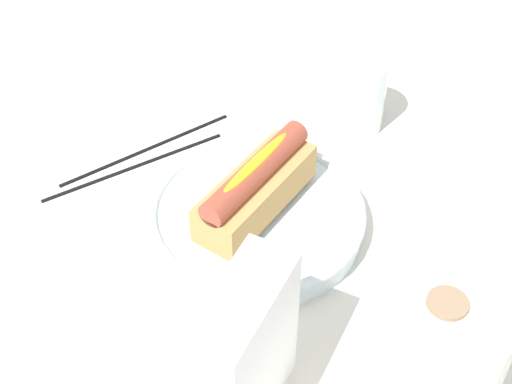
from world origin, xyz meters
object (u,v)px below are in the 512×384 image
Objects in this scene: hotdog_front at (256,186)px; chopstick_near at (135,166)px; serving_bowl at (256,216)px; napkin_box at (243,356)px; water_glass at (356,97)px; paper_towel_roll at (432,356)px; chopstick_far at (147,148)px.

hotdog_front is 0.70× the size of chopstick_near.
hotdog_front is (0.00, 0.00, 0.04)m from serving_bowl.
napkin_box reaches higher than chopstick_near.
water_glass is (-0.21, -0.02, -0.02)m from hotdog_front.
napkin_box reaches higher than water_glass.
serving_bowl is 0.25m from paper_towel_roll.
paper_towel_roll is at bearing 44.22° from water_glass.
napkin_box is at bearing 82.23° from chopstick_near.
serving_bowl is 1.68× the size of paper_towel_roll.
chopstick_near is at bearing 35.79° from chopstick_far.
paper_towel_roll is 0.41m from chopstick_near.
hotdog_front is 1.72× the size of water_glass.
water_glass is at bearing -135.78° from paper_towel_roll.
water_glass reaches higher than chopstick_near.
water_glass is 0.60× the size of napkin_box.
paper_towel_roll is 0.61× the size of chopstick_far.
chopstick_far is (0.20, -0.15, -0.04)m from water_glass.
chopstick_near is 0.03m from chopstick_far.
chopstick_far is (-0.03, -0.01, 0.00)m from chopstick_near.
paper_towel_roll is at bearing 75.76° from serving_bowl.
hotdog_front is 0.21m from water_glass.
serving_bowl is at bearing -104.24° from paper_towel_roll.
paper_towel_roll is 0.15m from napkin_box.
serving_bowl is 0.18m from chopstick_far.
water_glass is at bearing -172.36° from napkin_box.
chopstick_near is at bearing -31.66° from water_glass.
water_glass is at bearing 156.38° from chopstick_far.
serving_bowl is 0.22m from napkin_box.
chopstick_near and chopstick_far have the same top height.
water_glass reaches higher than chopstick_far.
napkin_box is (0.16, 0.13, 0.06)m from serving_bowl.
paper_towel_roll reaches higher than water_glass.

